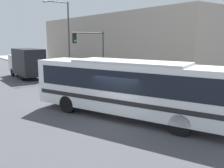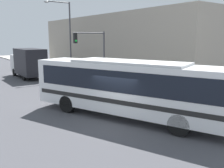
{
  "view_description": "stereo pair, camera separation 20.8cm",
  "coord_description": "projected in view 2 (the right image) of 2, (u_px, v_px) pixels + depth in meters",
  "views": [
    {
      "loc": [
        -8.08,
        -10.14,
        4.51
      ],
      "look_at": [
        1.75,
        3.31,
        1.41
      ],
      "focal_mm": 40.0,
      "sensor_mm": 36.0,
      "label": 1
    },
    {
      "loc": [
        -7.91,
        -10.26,
        4.51
      ],
      "look_at": [
        1.75,
        3.31,
        1.41
      ],
      "focal_mm": 40.0,
      "sensor_mm": 36.0,
      "label": 2
    }
  ],
  "objects": [
    {
      "name": "street_lamp",
      "position": [
        67.0,
        32.0,
        28.9
      ],
      "size": [
        3.11,
        0.28,
        8.34
      ],
      "color": "#47474C",
      "rests_on": "sidewalk"
    },
    {
      "name": "sidewalk",
      "position": [
        65.0,
        72.0,
        32.97
      ],
      "size": [
        2.98,
        70.0,
        0.18
      ],
      "color": "#B7B2A8",
      "rests_on": "ground_plane"
    },
    {
      "name": "ground_plane",
      "position": [
        121.0,
        122.0,
        13.55
      ],
      "size": [
        120.0,
        120.0,
        0.0
      ],
      "primitive_type": "plane",
      "color": "#47474C"
    },
    {
      "name": "traffic_light_pole",
      "position": [
        93.0,
        48.0,
        22.85
      ],
      "size": [
        3.28,
        0.35,
        4.9
      ],
      "color": "#47474C",
      "rests_on": "sidewalk"
    },
    {
      "name": "building_facade",
      "position": [
        115.0,
        46.0,
        30.89
      ],
      "size": [
        6.0,
        27.99,
        7.05
      ],
      "color": "#9E9384",
      "rests_on": "ground_plane"
    },
    {
      "name": "delivery_truck",
      "position": [
        28.0,
        62.0,
        28.21
      ],
      "size": [
        2.3,
        6.61,
        3.31
      ],
      "color": "black",
      "rests_on": "ground_plane"
    },
    {
      "name": "fire_hydrant",
      "position": [
        127.0,
        85.0,
        21.04
      ],
      "size": [
        0.25,
        0.34,
        0.78
      ],
      "color": "#999999",
      "rests_on": "sidewalk"
    },
    {
      "name": "pedestrian_near_corner",
      "position": [
        83.0,
        68.0,
        28.73
      ],
      "size": [
        0.34,
        0.34,
        1.82
      ],
      "color": "#47382D",
      "rests_on": "sidewalk"
    },
    {
      "name": "parking_meter",
      "position": [
        100.0,
        74.0,
        24.3
      ],
      "size": [
        0.14,
        0.14,
        1.29
      ],
      "color": "#47474C",
      "rests_on": "sidewalk"
    },
    {
      "name": "city_bus",
      "position": [
        129.0,
        85.0,
        13.89
      ],
      "size": [
        6.66,
        11.87,
        3.26
      ],
      "rotation": [
        0.0,
        0.0,
        0.38
      ],
      "color": "white",
      "rests_on": "ground_plane"
    }
  ]
}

